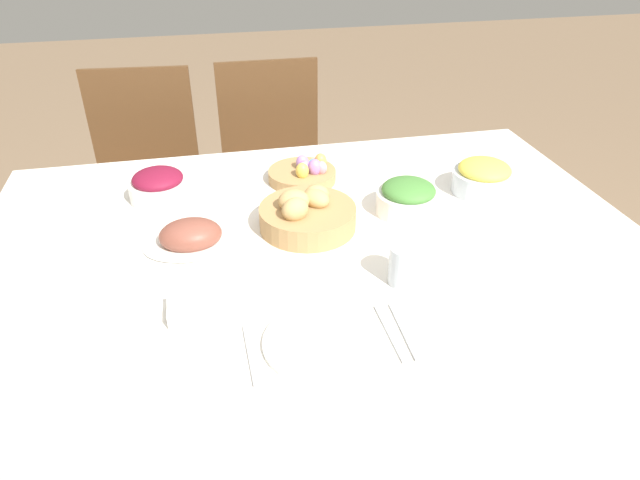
% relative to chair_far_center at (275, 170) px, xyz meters
% --- Properties ---
extents(ground_plane, '(12.00, 12.00, 0.00)m').
position_rel_chair_far_center_xyz_m(ground_plane, '(-0.02, -0.94, -0.51)').
color(ground_plane, '#7F664C').
extents(dining_table, '(1.75, 1.19, 0.76)m').
position_rel_chair_far_center_xyz_m(dining_table, '(-0.02, -0.94, -0.13)').
color(dining_table, white).
rests_on(dining_table, ground).
extents(chair_far_center, '(0.42, 0.42, 0.94)m').
position_rel_chair_far_center_xyz_m(chair_far_center, '(0.00, 0.00, 0.00)').
color(chair_far_center, brown).
rests_on(chair_far_center, ground).
extents(chair_far_left, '(0.45, 0.45, 0.94)m').
position_rel_chair_far_center_xyz_m(chair_far_left, '(-0.53, -0.00, 0.00)').
color(chair_far_left, brown).
rests_on(chair_far_left, ground).
extents(bread_basket, '(0.26, 0.26, 0.11)m').
position_rel_chair_far_center_xyz_m(bread_basket, '(-0.03, -0.90, 0.28)').
color(bread_basket, '#AD8451').
rests_on(bread_basket, dining_table).
extents(egg_basket, '(0.21, 0.21, 0.08)m').
position_rel_chair_far_center_xyz_m(egg_basket, '(0.01, -0.62, 0.27)').
color(egg_basket, '#AD8451').
rests_on(egg_basket, dining_table).
extents(ham_platter, '(0.24, 0.17, 0.08)m').
position_rel_chair_far_center_xyz_m(ham_platter, '(-0.34, -0.92, 0.27)').
color(ham_platter, white).
rests_on(ham_platter, dining_table).
extents(pineapple_bowl, '(0.18, 0.18, 0.10)m').
position_rel_chair_far_center_xyz_m(pineapple_bowl, '(0.52, -0.80, 0.29)').
color(pineapple_bowl, silver).
rests_on(pineapple_bowl, dining_table).
extents(beet_salad_bowl, '(0.17, 0.17, 0.09)m').
position_rel_chair_far_center_xyz_m(beet_salad_bowl, '(-0.42, -0.65, 0.29)').
color(beet_salad_bowl, white).
rests_on(beet_salad_bowl, dining_table).
extents(green_salad_bowl, '(0.18, 0.18, 0.10)m').
position_rel_chair_far_center_xyz_m(green_salad_bowl, '(0.26, -0.87, 0.29)').
color(green_salad_bowl, white).
rests_on(green_salad_bowl, dining_table).
extents(dinner_plate, '(0.24, 0.24, 0.01)m').
position_rel_chair_far_center_xyz_m(dinner_plate, '(-0.09, -1.36, 0.25)').
color(dinner_plate, white).
rests_on(dinner_plate, dining_table).
extents(fork, '(0.01, 0.18, 0.00)m').
position_rel_chair_far_center_xyz_m(fork, '(-0.24, -1.36, 0.25)').
color(fork, '#B7B7BC').
rests_on(fork, dining_table).
extents(knife, '(0.01, 0.18, 0.00)m').
position_rel_chair_far_center_xyz_m(knife, '(0.05, -1.36, 0.25)').
color(knife, '#B7B7BC').
rests_on(knife, dining_table).
extents(spoon, '(0.01, 0.18, 0.00)m').
position_rel_chair_far_center_xyz_m(spoon, '(0.08, -1.36, 0.25)').
color(spoon, '#B7B7BC').
rests_on(spoon, dining_table).
extents(drinking_cup, '(0.08, 0.08, 0.10)m').
position_rel_chair_far_center_xyz_m(drinking_cup, '(0.14, -1.19, 0.29)').
color(drinking_cup, silver).
rests_on(drinking_cup, dining_table).
extents(butter_dish, '(0.13, 0.08, 0.03)m').
position_rel_chair_far_center_xyz_m(butter_dish, '(-0.33, -1.21, 0.26)').
color(butter_dish, white).
rests_on(butter_dish, dining_table).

